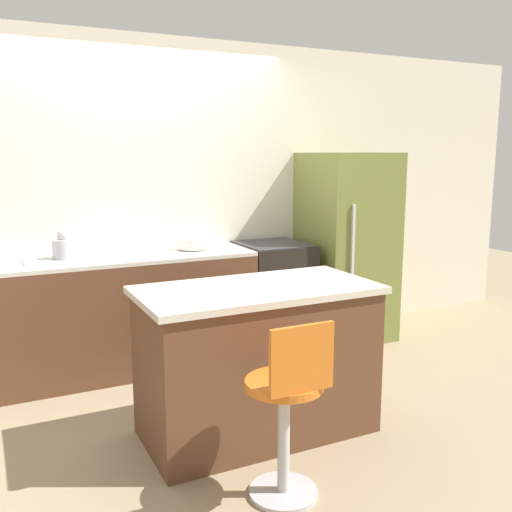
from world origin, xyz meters
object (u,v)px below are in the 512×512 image
Objects in this scene: refrigerator at (346,247)px; kettle at (64,246)px; stool_chair at (287,413)px; mixing_bowl at (192,243)px; oven_range at (273,295)px.

refrigerator is 7.64× the size of kettle.
stool_chair is 4.18× the size of kettle.
refrigerator reaches higher than stool_chair.
refrigerator reaches higher than kettle.
kettle is at bearing 108.80° from stool_chair.
kettle is 0.91× the size of mixing_bowl.
stool_chair is at bearing -130.93° from refrigerator.
mixing_bowl is at bearing 176.28° from refrigerator.
oven_range is at bearing -3.50° from mixing_bowl.
oven_range is 2.27m from stool_chair.
kettle is at bearing 177.80° from refrigerator.
stool_chair is 2.27m from kettle.
stool_chair is at bearing -116.12° from oven_range.
stool_chair is at bearing -71.20° from kettle.
refrigerator is at bearing -2.20° from kettle.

